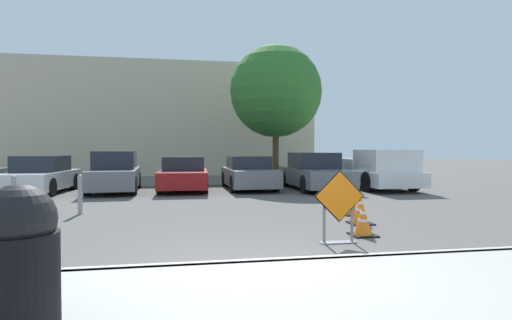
{
  "coord_description": "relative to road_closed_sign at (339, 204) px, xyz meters",
  "views": [
    {
      "loc": [
        -0.85,
        -5.24,
        1.63
      ],
      "look_at": [
        1.28,
        7.08,
        1.29
      ],
      "focal_mm": 28.0,
      "sensor_mm": 36.0,
      "label": 1
    }
  ],
  "objects": [
    {
      "name": "traffic_cone_fourth",
      "position": [
        1.81,
        3.94,
        -0.29
      ],
      "size": [
        0.43,
        0.43,
        0.82
      ],
      "color": "black",
      "rests_on": "ground_plane"
    },
    {
      "name": "bollard_second",
      "position": [
        -6.78,
        4.09,
        -0.17
      ],
      "size": [
        0.12,
        0.12,
        0.99
      ],
      "color": "gray",
      "rests_on": "ground_plane"
    },
    {
      "name": "trash_bin",
      "position": [
        -3.86,
        -3.2,
        0.07
      ],
      "size": [
        0.58,
        0.58,
        1.23
      ],
      "color": "black",
      "rests_on": "sidewalk_strip"
    },
    {
      "name": "ground_plane",
      "position": [
        -1.73,
        8.73,
        -0.69
      ],
      "size": [
        96.0,
        96.0,
        0.0
      ],
      "primitive_type": "plane",
      "color": "#565451"
    },
    {
      "name": "traffic_cone_third",
      "position": [
        1.42,
        2.78,
        -0.41
      ],
      "size": [
        0.41,
        0.41,
        0.58
      ],
      "color": "black",
      "rests_on": "ground_plane"
    },
    {
      "name": "parked_car_second",
      "position": [
        -7.94,
        9.42,
        -0.05
      ],
      "size": [
        1.93,
        4.09,
        1.39
      ],
      "rotation": [
        0.0,
        0.0,
        3.1
      ],
      "color": "silver",
      "rests_on": "ground_plane"
    },
    {
      "name": "road_closed_sign",
      "position": [
        0.0,
        0.0,
        0.0
      ],
      "size": [
        0.9,
        0.2,
        1.28
      ],
      "color": "black",
      "rests_on": "ground_plane"
    },
    {
      "name": "pickup_truck",
      "position": [
        5.13,
        8.87,
        0.04
      ],
      "size": [
        2.14,
        5.27,
        1.62
      ],
      "rotation": [
        0.0,
        0.0,
        3.13
      ],
      "color": "silver",
      "rests_on": "ground_plane"
    },
    {
      "name": "parked_car_fourth",
      "position": [
        -2.71,
        9.77,
        -0.06
      ],
      "size": [
        1.96,
        4.61,
        1.33
      ],
      "rotation": [
        0.0,
        0.0,
        3.11
      ],
      "color": "maroon",
      "rests_on": "ground_plane"
    },
    {
      "name": "parked_car_third",
      "position": [
        -5.33,
        9.55,
        0.02
      ],
      "size": [
        1.98,
        4.39,
        1.55
      ],
      "rotation": [
        0.0,
        0.0,
        3.21
      ],
      "color": "slate",
      "rests_on": "ground_plane"
    },
    {
      "name": "sidewalk_strip",
      "position": [
        -1.73,
        -2.78,
        -0.62
      ],
      "size": [
        27.06,
        3.01,
        0.14
      ],
      "color": "#ADAAA3",
      "rests_on": "ground_plane"
    },
    {
      "name": "bollard_nearest",
      "position": [
        -5.24,
        4.09,
        -0.16
      ],
      "size": [
        0.12,
        0.12,
        1.0
      ],
      "color": "gray",
      "rests_on": "ground_plane"
    },
    {
      "name": "parked_car_fifth",
      "position": [
        -0.1,
        9.66,
        -0.06
      ],
      "size": [
        1.95,
        4.22,
        1.35
      ],
      "rotation": [
        0.0,
        0.0,
        3.17
      ],
      "color": "slate",
      "rests_on": "ground_plane"
    },
    {
      "name": "curb_lip",
      "position": [
        -1.73,
        -1.27,
        -0.62
      ],
      "size": [
        27.06,
        0.2,
        0.14
      ],
      "color": "#ADAAA3",
      "rests_on": "ground_plane"
    },
    {
      "name": "building_facade_backdrop",
      "position": [
        -4.44,
        20.67,
        2.84
      ],
      "size": [
        19.88,
        5.0,
        7.05
      ],
      "color": "beige",
      "rests_on": "ground_plane"
    },
    {
      "name": "street_tree_behind_lot",
      "position": [
        1.85,
        13.24,
        3.86
      ],
      "size": [
        4.64,
        4.64,
        6.88
      ],
      "color": "#513823",
      "rests_on": "ground_plane"
    },
    {
      "name": "traffic_cone_second",
      "position": [
        1.15,
        1.65,
        -0.38
      ],
      "size": [
        0.49,
        0.49,
        0.63
      ],
      "color": "black",
      "rests_on": "ground_plane"
    },
    {
      "name": "traffic_cone_nearest",
      "position": [
        0.68,
        0.52,
        -0.41
      ],
      "size": [
        0.46,
        0.46,
        0.59
      ],
      "color": "black",
      "rests_on": "ground_plane"
    },
    {
      "name": "parked_car_sixth",
      "position": [
        2.52,
        9.09,
        -0.0
      ],
      "size": [
        1.93,
        4.6,
        1.5
      ],
      "rotation": [
        0.0,
        0.0,
        3.15
      ],
      "color": "slate",
      "rests_on": "ground_plane"
    }
  ]
}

